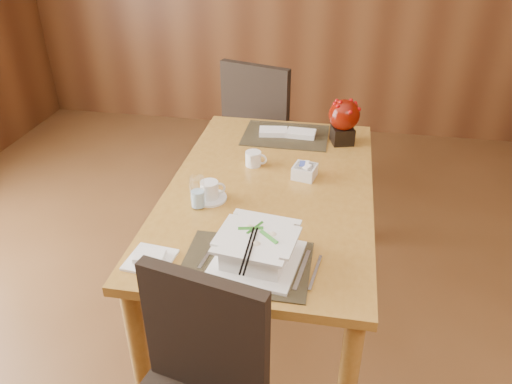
% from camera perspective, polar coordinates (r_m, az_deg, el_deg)
% --- Properties ---
extents(dining_table, '(0.90, 1.50, 0.75)m').
position_cam_1_polar(dining_table, '(2.27, 1.58, -1.51)').
color(dining_table, '#A6752E').
rests_on(dining_table, ground).
extents(placemat_near, '(0.45, 0.33, 0.01)m').
position_cam_1_polar(placemat_near, '(1.77, -1.12, -8.26)').
color(placemat_near, black).
rests_on(placemat_near, dining_table).
extents(placemat_far, '(0.45, 0.33, 0.01)m').
position_cam_1_polar(placemat_far, '(2.70, 3.41, 6.50)').
color(placemat_far, black).
rests_on(placemat_far, dining_table).
extents(soup_setting, '(0.33, 0.33, 0.12)m').
position_cam_1_polar(soup_setting, '(1.75, 0.13, -6.52)').
color(soup_setting, white).
rests_on(soup_setting, dining_table).
extents(coffee_cup, '(0.15, 0.15, 0.08)m').
position_cam_1_polar(coffee_cup, '(2.12, -5.33, 0.03)').
color(coffee_cup, white).
rests_on(coffee_cup, dining_table).
extents(water_glass, '(0.08, 0.08, 0.14)m').
position_cam_1_polar(water_glass, '(2.06, -6.71, -0.04)').
color(water_glass, white).
rests_on(water_glass, dining_table).
extents(creamer_jug, '(0.11, 0.11, 0.07)m').
position_cam_1_polar(creamer_jug, '(2.38, -0.32, 3.83)').
color(creamer_jug, white).
rests_on(creamer_jug, dining_table).
extents(sugar_caddy, '(0.12, 0.12, 0.06)m').
position_cam_1_polar(sugar_caddy, '(2.29, 5.57, 2.34)').
color(sugar_caddy, white).
rests_on(sugar_caddy, dining_table).
extents(berry_decor, '(0.16, 0.16, 0.24)m').
position_cam_1_polar(berry_decor, '(2.61, 10.00, 8.22)').
color(berry_decor, black).
rests_on(berry_decor, dining_table).
extents(napkins_far, '(0.30, 0.11, 0.03)m').
position_cam_1_polar(napkins_far, '(2.69, 3.81, 6.78)').
color(napkins_far, white).
rests_on(napkins_far, dining_table).
extents(bread_plate, '(0.17, 0.17, 0.01)m').
position_cam_1_polar(bread_plate, '(1.83, -11.99, -7.59)').
color(bread_plate, white).
rests_on(bread_plate, dining_table).
extents(far_chair, '(0.59, 0.59, 1.01)m').
position_cam_1_polar(far_chair, '(3.27, 0.87, 7.52)').
color(far_chair, black).
rests_on(far_chair, ground).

